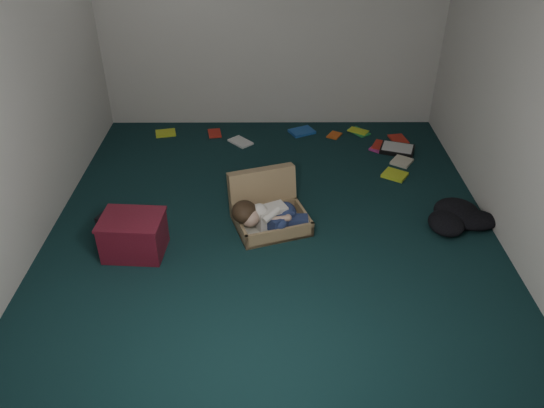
{
  "coord_description": "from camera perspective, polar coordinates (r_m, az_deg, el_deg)",
  "views": [
    {
      "loc": [
        -0.02,
        -3.91,
        2.85
      ],
      "look_at": [
        0.0,
        -0.15,
        0.35
      ],
      "focal_mm": 35.0,
      "sensor_mm": 36.0,
      "label": 1
    }
  ],
  "objects": [
    {
      "name": "suitcase",
      "position": [
        4.83,
        -0.44,
        -0.54
      ],
      "size": [
        0.79,
        0.78,
        0.46
      ],
      "rotation": [
        0.0,
        0.0,
        0.32
      ],
      "color": "#A38459",
      "rests_on": "floor"
    },
    {
      "name": "floor",
      "position": [
        4.84,
        -0.01,
        -2.47
      ],
      "size": [
        4.5,
        4.5,
        0.0
      ],
      "primitive_type": "plane",
      "color": "#0E282A",
      "rests_on": "ground"
    },
    {
      "name": "wall_right",
      "position": [
        4.67,
        25.86,
        10.86
      ],
      "size": [
        0.0,
        4.5,
        4.5
      ],
      "primitive_type": "plane",
      "rotation": [
        1.57,
        0.0,
        -1.57
      ],
      "color": "silver",
      "rests_on": "ground"
    },
    {
      "name": "clothing_pile",
      "position": [
        5.14,
        19.02,
        -1.19
      ],
      "size": [
        0.57,
        0.52,
        0.15
      ],
      "primitive_type": null,
      "rotation": [
        0.0,
        0.0,
        0.38
      ],
      "color": "black",
      "rests_on": "floor"
    },
    {
      "name": "maroon_bin",
      "position": [
        4.59,
        -14.66,
        -3.27
      ],
      "size": [
        0.54,
        0.44,
        0.35
      ],
      "rotation": [
        0.0,
        0.0,
        -0.07
      ],
      "color": "maroon",
      "rests_on": "floor"
    },
    {
      "name": "wall_front",
      "position": [
        2.27,
        0.25,
        -9.37
      ],
      "size": [
        4.5,
        0.0,
        4.5
      ],
      "primitive_type": "plane",
      "rotation": [
        -1.57,
        0.0,
        0.0
      ],
      "color": "silver",
      "rests_on": "ground"
    },
    {
      "name": "book_scatter",
      "position": [
        6.29,
        4.86,
        6.62
      ],
      "size": [
        3.04,
        1.31,
        0.02
      ],
      "color": "#D2E929",
      "rests_on": "floor"
    },
    {
      "name": "backpack",
      "position": [
        4.83,
        -16.0,
        -2.19
      ],
      "size": [
        0.51,
        0.46,
        0.25
      ],
      "primitive_type": null,
      "rotation": [
        0.0,
        0.0,
        -0.35
      ],
      "color": "black",
      "rests_on": "floor"
    },
    {
      "name": "person",
      "position": [
        4.67,
        -0.34,
        -1.25
      ],
      "size": [
        0.7,
        0.35,
        0.29
      ],
      "rotation": [
        0.0,
        0.0,
        0.32
      ],
      "color": "white",
      "rests_on": "suitcase"
    },
    {
      "name": "wall_left",
      "position": [
        4.65,
        -25.96,
        10.77
      ],
      "size": [
        0.0,
        4.5,
        4.5
      ],
      "primitive_type": "plane",
      "rotation": [
        1.57,
        0.0,
        1.57
      ],
      "color": "silver",
      "rests_on": "ground"
    },
    {
      "name": "wall_back",
      "position": [
        6.35,
        -0.11,
        19.48
      ],
      "size": [
        4.5,
        0.0,
        4.5
      ],
      "primitive_type": "plane",
      "rotation": [
        1.57,
        0.0,
        0.0
      ],
      "color": "silver",
      "rests_on": "ground"
    },
    {
      "name": "paper_tray",
      "position": [
        6.25,
        13.32,
        5.77
      ],
      "size": [
        0.44,
        0.38,
        0.05
      ],
      "rotation": [
        0.0,
        0.0,
        -0.33
      ],
      "color": "black",
      "rests_on": "floor"
    }
  ]
}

